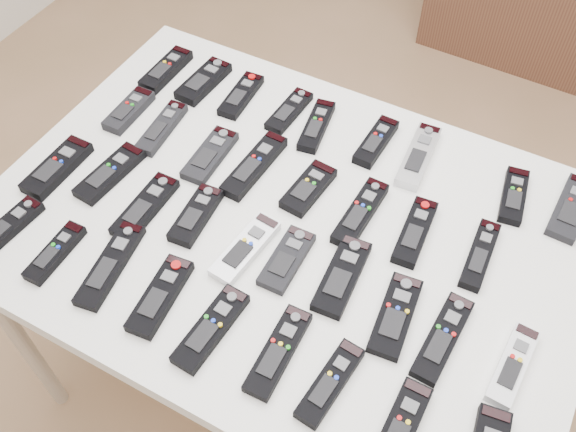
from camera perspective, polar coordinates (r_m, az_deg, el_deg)
The scene contains 37 objects.
ground at distance 2.06m, azimuth 2.49°, elevation -11.65°, with size 4.00×4.00×0.00m, color olive.
table at distance 1.39m, azimuth -0.00°, elevation -1.98°, with size 1.25×0.88×0.78m.
remote_0 at distance 1.70m, azimuth -10.78°, elevation 12.66°, with size 0.05×0.17×0.02m, color black.
remote_1 at distance 1.65m, azimuth -7.52°, elevation 11.79°, with size 0.06×0.16×0.02m, color black.
remote_2 at distance 1.61m, azimuth -4.19°, elevation 10.64°, with size 0.05×0.16×0.02m, color black.
remote_3 at distance 1.56m, azimuth 0.10°, elevation 9.32°, with size 0.05×0.15×0.02m, color black.
remote_4 at distance 1.52m, azimuth 2.55°, elevation 8.00°, with size 0.05×0.16×0.02m, color black.
remote_5 at distance 1.50m, azimuth 7.83°, elevation 6.56°, with size 0.05×0.16×0.02m, color black.
remote_6 at distance 1.48m, azimuth 11.51°, elevation 5.23°, with size 0.05×0.19×0.02m, color #B7B7BC.
remote_7 at distance 1.46m, azimuth 19.42°, elevation 1.70°, with size 0.05×0.15×0.02m, color black.
remote_8 at distance 1.48m, azimuth 23.88°, elevation 0.64°, with size 0.06×0.18×0.02m, color black.
remote_9 at distance 1.61m, azimuth -13.95°, elevation 9.09°, with size 0.05×0.15×0.02m, color black.
remote_10 at distance 1.55m, azimuth -11.15°, elevation 7.69°, with size 0.05×0.17×0.02m, color black.
remote_11 at distance 1.47m, azimuth -6.94°, elevation 5.39°, with size 0.06×0.17×0.02m, color black.
remote_12 at distance 1.43m, azimuth -3.00°, elevation 4.52°, with size 0.05×0.20×0.02m, color black.
remote_13 at distance 1.39m, azimuth 1.83°, elevation 2.48°, with size 0.06×0.15×0.02m, color black.
remote_14 at distance 1.35m, azimuth 6.44°, elevation 0.27°, with size 0.05×0.19×0.02m, color black.
remote_15 at distance 1.34m, azimuth 11.21°, elevation -1.39°, with size 0.05×0.17×0.02m, color black.
remote_16 at distance 1.34m, azimuth 16.69°, elevation -3.33°, with size 0.04×0.17×0.02m, color black.
remote_17 at distance 1.52m, azimuth -19.83°, elevation 4.10°, with size 0.06×0.18×0.02m, color black.
remote_18 at distance 1.47m, azimuth -15.55°, elevation 3.70°, with size 0.06×0.18×0.02m, color black.
remote_19 at distance 1.39m, azimuth -12.57°, elevation 0.80°, with size 0.06×0.18×0.02m, color black.
remote_20 at distance 1.35m, azimuth -8.18°, elevation 0.08°, with size 0.05×0.15×0.02m, color black.
remote_21 at distance 1.29m, azimuth -3.81°, elevation -2.91°, with size 0.05×0.18×0.02m, color #B7B7BC.
remote_22 at distance 1.28m, azimuth -0.11°, elevation -3.87°, with size 0.06×0.15×0.02m, color black.
remote_23 at distance 1.26m, azimuth 4.81°, elevation -5.34°, with size 0.06×0.18×0.02m, color black.
remote_24 at distance 1.23m, azimuth 9.53°, elevation -8.72°, with size 0.06×0.17×0.02m, color black.
remote_25 at distance 1.22m, azimuth 13.58°, elevation -10.49°, with size 0.05×0.19×0.02m, color black.
remote_26 at distance 1.23m, azimuth 19.33°, elevation -12.41°, with size 0.05×0.17×0.02m, color silver.
remote_27 at distance 1.44m, azimuth -23.70°, elevation -0.97°, with size 0.05×0.17×0.02m, color black.
remote_28 at distance 1.37m, azimuth -19.99°, elevation -3.08°, with size 0.04×0.15×0.02m, color black.
remote_29 at distance 1.32m, azimuth -15.50°, elevation -4.18°, with size 0.05×0.20×0.02m, color black.
remote_30 at distance 1.25m, azimuth -11.28°, elevation -6.97°, with size 0.06×0.17×0.02m, color black.
remote_31 at distance 1.20m, azimuth -6.85°, elevation -9.88°, with size 0.05×0.18×0.02m, color black.
remote_32 at distance 1.18m, azimuth -0.87°, elevation -11.96°, with size 0.05×0.18×0.02m, color black.
remote_33 at distance 1.15m, azimuth 3.76°, elevation -14.58°, with size 0.05×0.17×0.02m, color black.
remote_34 at distance 1.14m, azimuth 9.97°, elevation -18.03°, with size 0.05×0.17×0.02m, color black.
Camera 1 is at (0.36, -0.85, 1.85)m, focal length 40.00 mm.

